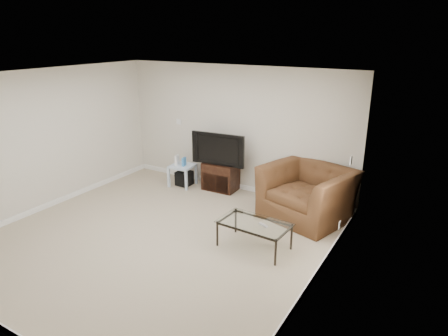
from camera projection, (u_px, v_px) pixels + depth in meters
The scene contains 18 objects.
floor at pixel (158, 238), 6.30m from camera, with size 5.00×5.00×0.00m, color tan.
ceiling at pixel (148, 76), 5.50m from camera, with size 5.00×5.00×0.00m, color white.
wall_back at pixel (236, 129), 7.94m from camera, with size 5.00×0.02×2.50m, color silver.
wall_left at pixel (45, 140), 7.11m from camera, with size 0.02×5.00×2.50m, color silver.
wall_right at pixel (318, 196), 4.69m from camera, with size 0.02×5.00×2.50m, color silver.
plate_back at pixel (179, 122), 8.60m from camera, with size 0.12×0.02×0.12m, color white.
plate_right_switch at pixel (351, 160), 6.00m from camera, with size 0.02×0.09×0.13m, color white.
plate_right_outlet at pixel (340, 225), 6.06m from camera, with size 0.02×0.08×0.12m, color white.
tv_stand at pixel (221, 176), 8.17m from camera, with size 0.68×0.47×0.57m, color black, non-canonical shape.
dvd_player at pixel (220, 168), 8.08m from camera, with size 0.35×0.25×0.05m, color black.
television at pixel (220, 148), 7.95m from camera, with size 1.05×0.21×0.65m, color black.
side_table at pixel (183, 175), 8.39m from camera, with size 0.47×0.47×0.45m, color silver, non-canonical shape.
subwoofer at pixel (184, 178), 8.42m from camera, with size 0.29×0.29×0.29m, color black.
game_console at pixel (177, 160), 8.32m from camera, with size 0.05×0.15×0.21m, color white.
game_case at pixel (184, 162), 8.25m from camera, with size 0.05×0.13×0.18m, color #337FCC.
recliner at pixel (308, 185), 6.81m from camera, with size 1.40×0.91×1.22m, color #503724.
coffee_table at pixel (254, 235), 5.96m from camera, with size 1.05×0.59×0.41m, color black, non-canonical shape.
remote at pixel (263, 225), 5.80m from camera, with size 0.16×0.05×0.02m, color #B2B2B7.
Camera 1 is at (3.76, -4.29, 3.08)m, focal length 32.00 mm.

